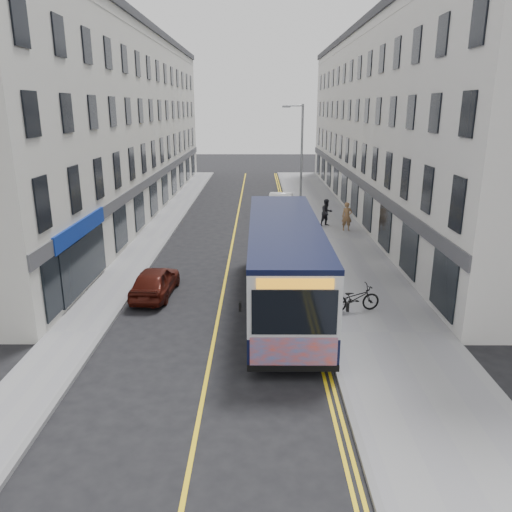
{
  "coord_description": "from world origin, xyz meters",
  "views": [
    {
      "loc": [
        1.55,
        -17.51,
        7.83
      ],
      "look_at": [
        1.46,
        3.29,
        1.6
      ],
      "focal_mm": 35.0,
      "sensor_mm": 36.0,
      "label": 1
    }
  ],
  "objects_px": {
    "pedestrian_far": "(327,213)",
    "car_white": "(280,204)",
    "streetlamp": "(300,164)",
    "car_maroon": "(155,281)",
    "city_bus": "(284,261)",
    "pedestrian_near": "(347,216)",
    "bicycle": "(355,298)"
  },
  "relations": [
    {
      "from": "pedestrian_far",
      "to": "car_white",
      "type": "relative_size",
      "value": 0.38
    },
    {
      "from": "streetlamp",
      "to": "car_maroon",
      "type": "relative_size",
      "value": 2.1
    },
    {
      "from": "city_bus",
      "to": "pedestrian_far",
      "type": "xyz_separation_m",
      "value": [
        3.56,
        13.78,
        -0.88
      ]
    },
    {
      "from": "car_white",
      "to": "car_maroon",
      "type": "relative_size",
      "value": 1.26
    },
    {
      "from": "pedestrian_near",
      "to": "pedestrian_far",
      "type": "height_order",
      "value": "pedestrian_near"
    },
    {
      "from": "pedestrian_near",
      "to": "car_maroon",
      "type": "bearing_deg",
      "value": -131.42
    },
    {
      "from": "pedestrian_near",
      "to": "pedestrian_far",
      "type": "relative_size",
      "value": 1.01
    },
    {
      "from": "bicycle",
      "to": "pedestrian_far",
      "type": "distance_m",
      "value": 14.7
    },
    {
      "from": "car_white",
      "to": "car_maroon",
      "type": "bearing_deg",
      "value": -102.35
    },
    {
      "from": "bicycle",
      "to": "car_white",
      "type": "bearing_deg",
      "value": -4.97
    },
    {
      "from": "city_bus",
      "to": "pedestrian_near",
      "type": "xyz_separation_m",
      "value": [
        4.71,
        12.51,
        -0.87
      ]
    },
    {
      "from": "streetlamp",
      "to": "car_white",
      "type": "xyz_separation_m",
      "value": [
        -0.97,
        5.54,
        -3.59
      ]
    },
    {
      "from": "streetlamp",
      "to": "car_white",
      "type": "distance_m",
      "value": 6.68
    },
    {
      "from": "bicycle",
      "to": "streetlamp",
      "type": "bearing_deg",
      "value": -6.42
    },
    {
      "from": "pedestrian_far",
      "to": "car_white",
      "type": "bearing_deg",
      "value": 97.23
    },
    {
      "from": "streetlamp",
      "to": "pedestrian_near",
      "type": "relative_size",
      "value": 4.36
    },
    {
      "from": "streetlamp",
      "to": "pedestrian_far",
      "type": "bearing_deg",
      "value": 35.01
    },
    {
      "from": "streetlamp",
      "to": "pedestrian_far",
      "type": "distance_m",
      "value": 4.13
    },
    {
      "from": "pedestrian_far",
      "to": "car_maroon",
      "type": "bearing_deg",
      "value": -153.46
    },
    {
      "from": "city_bus",
      "to": "bicycle",
      "type": "xyz_separation_m",
      "value": [
        2.75,
        -0.89,
        -1.26
      ]
    },
    {
      "from": "streetlamp",
      "to": "pedestrian_far",
      "type": "height_order",
      "value": "streetlamp"
    },
    {
      "from": "bicycle",
      "to": "pedestrian_near",
      "type": "xyz_separation_m",
      "value": [
        1.95,
        13.4,
        0.39
      ]
    },
    {
      "from": "car_maroon",
      "to": "pedestrian_far",
      "type": "bearing_deg",
      "value": -121.92
    },
    {
      "from": "streetlamp",
      "to": "bicycle",
      "type": "relative_size",
      "value": 3.96
    },
    {
      "from": "streetlamp",
      "to": "car_maroon",
      "type": "xyz_separation_m",
      "value": [
        -7.05,
        -11.34,
        -3.73
      ]
    },
    {
      "from": "pedestrian_near",
      "to": "car_white",
      "type": "bearing_deg",
      "value": 127.17
    },
    {
      "from": "car_maroon",
      "to": "city_bus",
      "type": "bearing_deg",
      "value": 172.57
    },
    {
      "from": "streetlamp",
      "to": "pedestrian_far",
      "type": "relative_size",
      "value": 4.4
    },
    {
      "from": "bicycle",
      "to": "pedestrian_near",
      "type": "height_order",
      "value": "pedestrian_near"
    },
    {
      "from": "pedestrian_near",
      "to": "car_white",
      "type": "xyz_separation_m",
      "value": [
        -4.09,
        5.43,
        -0.25
      ]
    },
    {
      "from": "streetlamp",
      "to": "pedestrian_far",
      "type": "xyz_separation_m",
      "value": [
        1.98,
        1.39,
        -3.35
      ]
    },
    {
      "from": "city_bus",
      "to": "car_maroon",
      "type": "bearing_deg",
      "value": 169.16
    }
  ]
}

